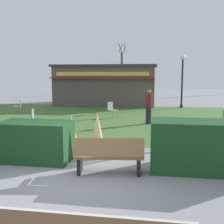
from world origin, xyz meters
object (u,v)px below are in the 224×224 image
(cafe_chair_north, at_px, (19,105))
(lamppost_far, at_px, (182,74))
(food_kiosk, at_px, (107,85))
(tree_left_bg, at_px, (122,71))
(park_bench, at_px, (109,155))
(cafe_chair_west, at_px, (112,109))
(cafe_chair_center, at_px, (30,117))
(parked_car_west_slot, at_px, (90,90))
(person_strolling, at_px, (149,107))

(cafe_chair_north, bearing_deg, lamppost_far, 24.62)
(food_kiosk, height_order, tree_left_bg, tree_left_bg)
(park_bench, height_order, cafe_chair_west, park_bench)
(food_kiosk, xyz_separation_m, cafe_chair_center, (-1.57, -10.69, -1.05))
(cafe_chair_center, bearing_deg, food_kiosk, 81.62)
(park_bench, relative_size, cafe_chair_center, 1.97)
(cafe_chair_west, bearing_deg, tree_left_bg, 95.49)
(lamppost_far, xyz_separation_m, parked_car_west_slot, (-8.97, 8.88, -1.76))
(cafe_chair_center, relative_size, cafe_chair_north, 1.00)
(cafe_chair_north, xyz_separation_m, tree_left_bg, (4.02, 19.29, 2.18))
(lamppost_far, height_order, cafe_chair_north, lamppost_far)
(food_kiosk, bearing_deg, cafe_chair_north, -125.25)
(cafe_chair_center, distance_m, cafe_chair_north, 5.27)
(food_kiosk, distance_m, cafe_chair_center, 10.85)
(cafe_chair_north, bearing_deg, food_kiosk, 54.75)
(lamppost_far, xyz_separation_m, cafe_chair_north, (-10.19, -4.67, -1.88))
(lamppost_far, bearing_deg, person_strolling, -107.23)
(food_kiosk, distance_m, cafe_chair_west, 7.28)
(cafe_chair_north, bearing_deg, cafe_chair_west, -7.57)
(cafe_chair_west, xyz_separation_m, cafe_chair_north, (-5.95, 0.79, 0.00))
(lamppost_far, height_order, cafe_chair_west, lamppost_far)
(cafe_chair_north, relative_size, parked_car_west_slot, 0.21)
(cafe_chair_west, xyz_separation_m, tree_left_bg, (-1.93, 20.08, 2.18))
(park_bench, relative_size, parked_car_west_slot, 0.41)
(food_kiosk, bearing_deg, parked_car_west_slot, 113.61)
(food_kiosk, relative_size, parked_car_west_slot, 1.85)
(parked_car_west_slot, bearing_deg, cafe_chair_west, -71.78)
(cafe_chair_north, bearing_deg, parked_car_west_slot, 84.83)
(cafe_chair_north, xyz_separation_m, parked_car_west_slot, (1.23, 13.55, 0.12))
(cafe_chair_west, height_order, cafe_chair_center, same)
(cafe_chair_west, xyz_separation_m, cafe_chair_center, (-3.10, -3.65, 0.00))
(lamppost_far, relative_size, cafe_chair_west, 4.26)
(cafe_chair_west, height_order, parked_car_west_slot, parked_car_west_slot)
(food_kiosk, relative_size, tree_left_bg, 1.29)
(lamppost_far, relative_size, cafe_chair_north, 4.26)
(parked_car_west_slot, relative_size, tree_left_bg, 0.70)
(lamppost_far, height_order, food_kiosk, lamppost_far)
(lamppost_far, relative_size, tree_left_bg, 0.62)
(park_bench, height_order, cafe_chair_north, park_bench)
(park_bench, bearing_deg, parked_car_west_slot, 104.71)
(person_strolling, bearing_deg, parked_car_west_slot, 148.61)
(park_bench, relative_size, tree_left_bg, 0.28)
(food_kiosk, xyz_separation_m, person_strolling, (3.61, -8.55, -0.71))
(cafe_chair_center, bearing_deg, lamppost_far, 51.09)
(food_kiosk, relative_size, cafe_chair_north, 8.94)
(parked_car_west_slot, height_order, tree_left_bg, tree_left_bg)
(lamppost_far, xyz_separation_m, tree_left_bg, (-6.18, 14.62, 0.30))
(cafe_chair_west, height_order, cafe_chair_north, same)
(lamppost_far, height_order, cafe_chair_center, lamppost_far)
(parked_car_west_slot, xyz_separation_m, tree_left_bg, (2.79, 5.74, 2.07))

